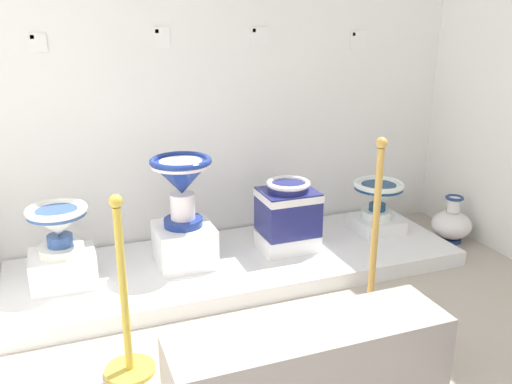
% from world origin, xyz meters
% --- Properties ---
extents(wall_back, '(4.05, 0.06, 2.84)m').
position_xyz_m(wall_back, '(1.92, 2.61, 1.42)').
color(wall_back, white).
rests_on(wall_back, ground_plane).
extents(display_platform, '(3.07, 1.00, 0.11)m').
position_xyz_m(display_platform, '(1.92, 2.06, 0.05)').
color(display_platform, white).
rests_on(display_platform, ground_plane).
extents(plinth_block_squat_floral, '(0.39, 0.32, 0.21)m').
position_xyz_m(plinth_block_squat_floral, '(0.78, 2.06, 0.21)').
color(plinth_block_squat_floral, white).
rests_on(plinth_block_squat_floral, display_platform).
extents(antique_toilet_squat_floral, '(0.36, 0.36, 0.30)m').
position_xyz_m(antique_toilet_squat_floral, '(0.78, 2.06, 0.51)').
color(antique_toilet_squat_floral, white).
rests_on(antique_toilet_squat_floral, plinth_block_squat_floral).
extents(plinth_block_tall_cobalt, '(0.37, 0.38, 0.27)m').
position_xyz_m(plinth_block_tall_cobalt, '(1.55, 2.09, 0.24)').
color(plinth_block_tall_cobalt, white).
rests_on(plinth_block_tall_cobalt, display_platform).
extents(antique_toilet_tall_cobalt, '(0.40, 0.40, 0.46)m').
position_xyz_m(antique_toilet_tall_cobalt, '(1.55, 2.09, 0.70)').
color(antique_toilet_tall_cobalt, navy).
rests_on(antique_toilet_tall_cobalt, plinth_block_tall_cobalt).
extents(plinth_block_slender_white, '(0.40, 0.30, 0.13)m').
position_xyz_m(plinth_block_slender_white, '(2.29, 2.06, 0.17)').
color(plinth_block_slender_white, white).
rests_on(plinth_block_slender_white, display_platform).
extents(antique_toilet_slender_white, '(0.39, 0.34, 0.38)m').
position_xyz_m(antique_toilet_slender_white, '(2.29, 2.06, 0.43)').
color(antique_toilet_slender_white, navy).
rests_on(antique_toilet_slender_white, plinth_block_slender_white).
extents(plinth_block_central_ornate, '(0.34, 0.35, 0.10)m').
position_xyz_m(plinth_block_central_ornate, '(3.07, 2.14, 0.16)').
color(plinth_block_central_ornate, white).
rests_on(plinth_block_central_ornate, display_platform).
extents(antique_toilet_central_ornate, '(0.39, 0.39, 0.29)m').
position_xyz_m(antique_toilet_central_ornate, '(3.07, 2.14, 0.41)').
color(antique_toilet_central_ornate, white).
rests_on(antique_toilet_central_ornate, plinth_block_central_ornate).
extents(info_placard_first, '(0.10, 0.01, 0.12)m').
position_xyz_m(info_placard_first, '(0.79, 2.57, 1.54)').
color(info_placard_first, white).
extents(info_placard_second, '(0.11, 0.01, 0.14)m').
position_xyz_m(info_placard_second, '(1.57, 2.57, 1.56)').
color(info_placard_second, white).
extents(info_placard_third, '(0.14, 0.01, 0.12)m').
position_xyz_m(info_placard_third, '(2.27, 2.57, 1.56)').
color(info_placard_third, white).
extents(info_placard_fourth, '(0.14, 0.01, 0.14)m').
position_xyz_m(info_placard_fourth, '(3.09, 2.57, 1.52)').
color(info_placard_fourth, white).
extents(decorative_vase_corner, '(0.31, 0.31, 0.37)m').
position_xyz_m(decorative_vase_corner, '(3.65, 1.96, 0.15)').
color(decorative_vase_corner, navy).
rests_on(decorative_vase_corner, ground_plane).
extents(stanchion_post_near_left, '(0.25, 0.25, 0.94)m').
position_xyz_m(stanchion_post_near_left, '(1.04, 1.18, 0.28)').
color(stanchion_post_near_left, gold).
rests_on(stanchion_post_near_left, ground_plane).
extents(stanchion_post_near_right, '(0.24, 0.24, 1.08)m').
position_xyz_m(stanchion_post_near_right, '(2.46, 1.24, 0.35)').
color(stanchion_post_near_right, gold).
rests_on(stanchion_post_near_right, ground_plane).
extents(museum_bench, '(1.29, 0.36, 0.40)m').
position_xyz_m(museum_bench, '(1.78, 0.66, 0.20)').
color(museum_bench, gray).
rests_on(museum_bench, ground_plane).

